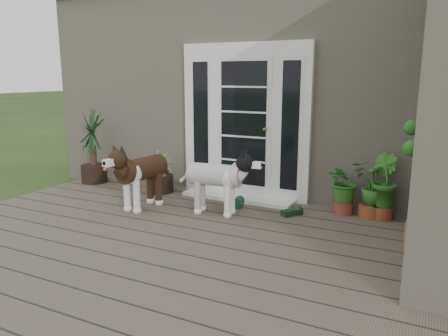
% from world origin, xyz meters
% --- Properties ---
extents(deck, '(6.20, 4.60, 0.12)m').
position_xyz_m(deck, '(0.00, 0.40, 0.06)').
color(deck, '#6B5B4C').
rests_on(deck, ground).
extents(house_main, '(7.40, 4.00, 3.10)m').
position_xyz_m(house_main, '(0.00, 4.65, 1.55)').
color(house_main, '#665E54').
rests_on(house_main, ground).
extents(door_unit, '(1.90, 0.14, 2.15)m').
position_xyz_m(door_unit, '(-0.20, 2.60, 1.19)').
color(door_unit, white).
rests_on(door_unit, deck).
extents(door_step, '(1.60, 0.40, 0.05)m').
position_xyz_m(door_step, '(-0.20, 2.40, 0.14)').
color(door_step, white).
rests_on(door_step, deck).
extents(brindle_dog, '(0.49, 0.96, 0.77)m').
position_xyz_m(brindle_dog, '(-1.14, 1.46, 0.51)').
color(brindle_dog, '#3D2416').
rests_on(brindle_dog, deck).
extents(white_dog, '(0.91, 0.47, 0.73)m').
position_xyz_m(white_dog, '(-0.18, 1.67, 0.49)').
color(white_dog, white).
rests_on(white_dog, deck).
extents(spider_plant, '(0.77, 0.77, 0.69)m').
position_xyz_m(spider_plant, '(-1.40, 2.22, 0.47)').
color(spider_plant, '#89AE6B').
rests_on(spider_plant, deck).
extents(yucca, '(0.92, 0.92, 1.13)m').
position_xyz_m(yucca, '(-2.72, 2.26, 0.68)').
color(yucca, black).
rests_on(yucca, deck).
extents(herb_a, '(0.66, 0.66, 0.61)m').
position_xyz_m(herb_a, '(1.27, 2.40, 0.42)').
color(herb_a, '#275418').
rests_on(herb_a, deck).
extents(herb_b, '(0.54, 0.54, 0.58)m').
position_xyz_m(herb_b, '(1.71, 2.40, 0.41)').
color(herb_b, '#1B5418').
rests_on(herb_b, deck).
extents(herb_c, '(0.36, 0.36, 0.51)m').
position_xyz_m(herb_c, '(1.59, 2.40, 0.37)').
color(herb_c, '#1B5618').
rests_on(herb_c, deck).
extents(sapling, '(0.51, 0.51, 1.69)m').
position_xyz_m(sapling, '(2.19, 1.63, 0.96)').
color(sapling, '#235518').
rests_on(sapling, deck).
extents(clog_left, '(0.22, 0.36, 0.10)m').
position_xyz_m(clog_left, '(-0.05, 2.07, 0.17)').
color(clog_left, black).
rests_on(clog_left, deck).
extents(clog_right, '(0.30, 0.34, 0.09)m').
position_xyz_m(clog_right, '(0.71, 2.03, 0.17)').
color(clog_right, black).
rests_on(clog_right, deck).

